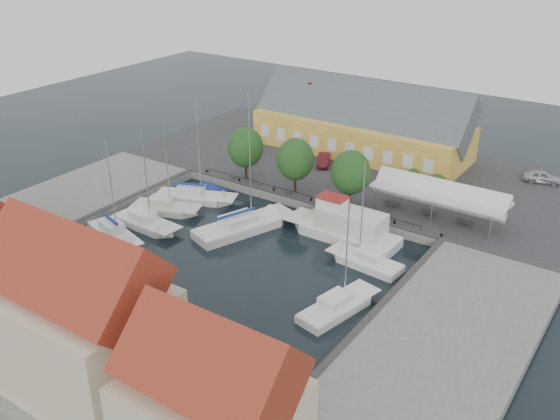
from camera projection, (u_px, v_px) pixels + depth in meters
name	position (u px, v px, depth m)	size (l,w,h in m)	color
ground	(246.00, 245.00, 61.69)	(140.00, 140.00, 0.00)	black
north_quay	(356.00, 169.00, 78.65)	(56.00, 26.00, 1.00)	#2D2D30
west_quay	(82.00, 196.00, 71.17)	(12.00, 24.00, 1.00)	slate
east_quay	(454.00, 326.00, 48.81)	(12.00, 24.00, 1.00)	slate
south_bank	(74.00, 353.00, 45.81)	(56.00, 14.00, 1.00)	slate
quay_edge_fittings	(273.00, 218.00, 64.77)	(56.00, 24.72, 0.40)	#383533
warehouse	(359.00, 125.00, 82.28)	(28.56, 14.00, 9.55)	gold
tent_canopy	(439.00, 194.00, 63.82)	(14.00, 4.00, 2.83)	silver
quay_trees	(295.00, 159.00, 69.57)	(18.20, 4.20, 6.30)	black
car_silver	(542.00, 177.00, 73.18)	(1.71, 4.25, 1.45)	#ABADB3
car_red	(324.00, 160.00, 78.40)	(1.45, 4.17, 1.37)	#511218
center_sailboat	(242.00, 227.00, 64.39)	(6.83, 11.47, 14.97)	white
trawler	(345.00, 229.00, 62.55)	(12.38, 3.85, 5.00)	white
east_boat_a	(366.00, 263.00, 58.03)	(7.60, 3.14, 10.63)	white
east_boat_c	(337.00, 308.00, 51.36)	(4.16, 8.31, 10.34)	white
west_boat_a	(194.00, 198.00, 71.27)	(9.69, 6.01, 12.44)	white
west_boat_b	(164.00, 209.00, 68.60)	(8.18, 5.10, 10.77)	beige
west_boat_c	(145.00, 224.00, 65.33)	(8.46, 3.10, 11.23)	white
west_boat_d	(114.00, 235.00, 63.01)	(8.51, 4.72, 11.07)	white
launch_sw	(60.00, 261.00, 58.70)	(4.95, 2.27, 0.98)	white
launch_nw	(210.00, 191.00, 73.64)	(4.41, 2.34, 0.88)	navy
townhouses	(54.00, 316.00, 40.87)	(36.30, 8.50, 12.00)	beige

